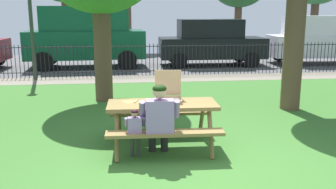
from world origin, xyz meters
TOP-DOWN VIEW (x-y plane):
  - ground at (0.00, 2.17)m, footprint 28.00×12.34m
  - cobblestone_walkway at (0.00, 7.64)m, footprint 28.00×1.40m
  - street_asphalt at (0.00, 12.00)m, footprint 28.00×7.32m
  - picnic_table_foreground at (-0.28, 0.93)m, footprint 1.84×1.53m
  - pizza_box_open at (-0.16, 1.10)m, footprint 0.49×0.53m
  - pizza_slice_on_table at (-0.79, 1.08)m, footprint 0.26×0.24m
  - adult_at_table at (-0.37, 0.44)m, footprint 0.62×0.60m
  - child_at_table at (-0.75, 0.42)m, footprint 0.31×0.30m
  - iron_fence_streetside at (0.00, 8.34)m, footprint 21.46×0.03m
  - parked_car_center at (-2.44, 10.69)m, footprint 4.80×2.29m
  - parked_car_right at (2.76, 10.69)m, footprint 4.43×1.97m
  - parked_car_far_right at (7.74, 10.69)m, footprint 4.69×2.15m

SIDE VIEW (x-z plane):
  - ground at x=0.00m, z-range -0.02..0.00m
  - street_asphalt at x=0.00m, z-range -0.01..0.00m
  - cobblestone_walkway at x=0.00m, z-range -0.01..0.00m
  - child_at_table at x=-0.75m, z-range 0.09..0.91m
  - iron_fence_streetside at x=0.00m, z-range 0.01..1.15m
  - picnic_table_foreground at x=-0.28m, z-range 0.20..0.99m
  - adult_at_table at x=-0.37m, z-range 0.06..1.25m
  - pizza_slice_on_table at x=-0.79m, z-range 0.77..0.79m
  - pizza_box_open at x=-0.16m, z-range 0.64..1.14m
  - parked_car_right at x=2.76m, z-range 0.04..1.98m
  - parked_car_far_right at x=7.74m, z-range 0.06..2.14m
  - parked_car_center at x=-2.44m, z-range 0.08..2.54m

